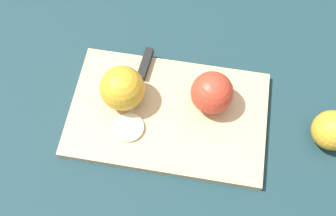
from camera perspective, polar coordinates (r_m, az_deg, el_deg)
ground_plane at (r=0.78m, az=-0.00°, el=-1.17°), size 4.00×4.00×0.00m
cutting_board at (r=0.77m, az=-0.00°, el=-0.91°), size 0.41×0.29×0.02m
apple_half_left at (r=0.74m, az=6.42°, el=2.20°), size 0.08×0.08×0.08m
apple_half_right at (r=0.75m, az=-6.62°, el=2.88°), size 0.09×0.09×0.09m
knife at (r=0.80m, az=-3.58°, el=5.54°), size 0.05×0.18×0.02m
apple_slice at (r=0.75m, az=-5.73°, el=-2.85°), size 0.06×0.06×0.01m
apple_whole at (r=0.79m, az=22.72°, el=-3.00°), size 0.08×0.08×0.09m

